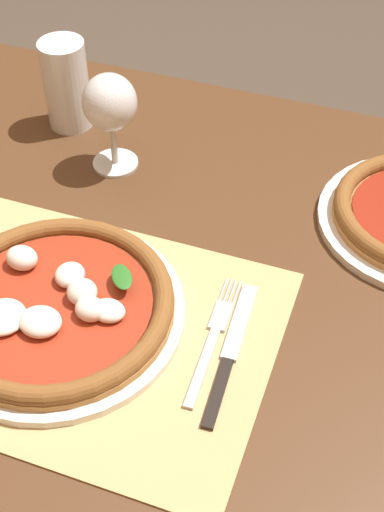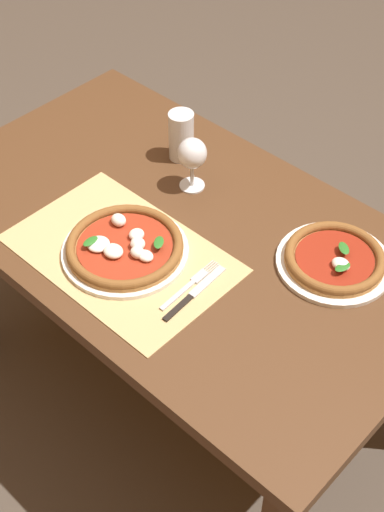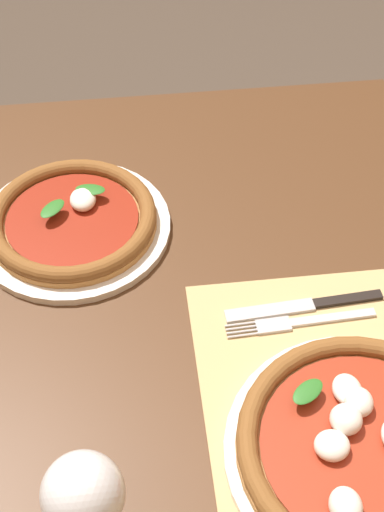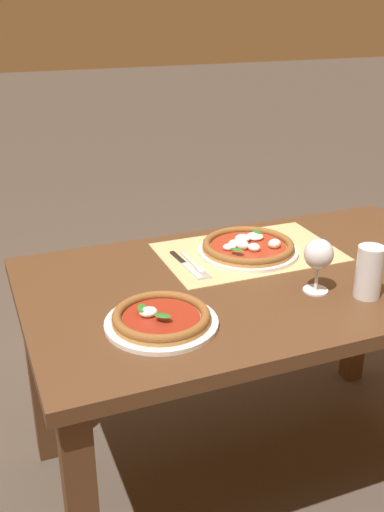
# 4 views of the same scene
# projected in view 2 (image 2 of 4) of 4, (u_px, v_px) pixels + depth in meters

# --- Properties ---
(ground_plane) EXTENTS (24.00, 24.00, 0.00)m
(ground_plane) POSITION_uv_depth(u_px,v_px,m) (181.00, 389.00, 2.37)
(ground_plane) COLOR #473D33
(dining_table) EXTENTS (1.39, 0.81, 0.74)m
(dining_table) POSITION_uv_depth(u_px,v_px,m) (179.00, 255.00, 1.92)
(dining_table) COLOR #4C301C
(dining_table) RESTS_ON ground
(paper_placemat) EXTENTS (0.55, 0.36, 0.00)m
(paper_placemat) POSITION_uv_depth(u_px,v_px,m) (122.00, 254.00, 1.77)
(paper_placemat) COLOR tan
(paper_placemat) RESTS_ON dining_table
(pizza_near) EXTENTS (0.32, 0.32, 0.05)m
(pizza_near) POSITION_uv_depth(u_px,v_px,m) (125.00, 247.00, 1.76)
(pizza_near) COLOR silver
(pizza_near) RESTS_ON paper_placemat
(pizza_far) EXTENTS (0.28, 0.28, 0.05)m
(pizza_far) POSITION_uv_depth(u_px,v_px,m) (335.00, 259.00, 1.73)
(pizza_far) COLOR silver
(pizza_far) RESTS_ON dining_table
(wine_glass) EXTENTS (0.08, 0.08, 0.16)m
(wine_glass) POSITION_uv_depth(u_px,v_px,m) (192.00, 155.00, 1.88)
(wine_glass) COLOR silver
(wine_glass) RESTS_ON dining_table
(pint_glass) EXTENTS (0.07, 0.07, 0.15)m
(pint_glass) POSITION_uv_depth(u_px,v_px,m) (181.00, 137.00, 2.00)
(pint_glass) COLOR silver
(pint_glass) RESTS_ON dining_table
(fork) EXTENTS (0.03, 0.20, 0.00)m
(fork) POSITION_uv_depth(u_px,v_px,m) (190.00, 285.00, 1.69)
(fork) COLOR #B7B7BC
(fork) RESTS_ON paper_placemat
(knife) EXTENTS (0.03, 0.22, 0.01)m
(knife) POSITION_uv_depth(u_px,v_px,m) (195.00, 293.00, 1.67)
(knife) COLOR black
(knife) RESTS_ON paper_placemat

